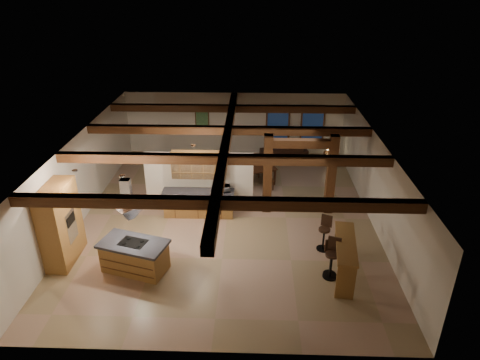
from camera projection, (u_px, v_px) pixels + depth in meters
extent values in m
plane|color=tan|center=(227.00, 217.00, 15.09)|extent=(12.00, 12.00, 0.00)
plane|color=beige|center=(235.00, 124.00, 19.86)|extent=(10.00, 0.00, 10.00)
plane|color=beige|center=(209.00, 303.00, 9.07)|extent=(10.00, 0.00, 10.00)
plane|color=beige|center=(81.00, 178.00, 14.61)|extent=(0.00, 12.00, 12.00)
plane|color=beige|center=(375.00, 182.00, 14.31)|extent=(0.00, 12.00, 12.00)
plane|color=#321C10|center=(226.00, 139.00, 13.83)|extent=(12.00, 12.00, 0.00)
cube|color=#371A0D|center=(216.00, 203.00, 10.29)|extent=(10.00, 0.25, 0.28)
cube|color=#371A0D|center=(223.00, 159.00, 12.72)|extent=(10.00, 0.25, 0.28)
cube|color=#371A0D|center=(228.00, 130.00, 15.06)|extent=(10.00, 0.25, 0.28)
cube|color=#371A0D|center=(232.00, 108.00, 17.49)|extent=(10.00, 0.25, 0.28)
cube|color=#371A0D|center=(226.00, 143.00, 13.89)|extent=(0.28, 12.00, 0.28)
cube|color=#371A0D|center=(268.00, 174.00, 14.87)|extent=(0.30, 0.30, 2.90)
cube|color=#371A0D|center=(331.00, 175.00, 14.80)|extent=(0.30, 0.30, 2.90)
cube|color=#371A0D|center=(301.00, 143.00, 14.33)|extent=(2.50, 0.28, 0.28)
cube|color=beige|center=(199.00, 182.00, 15.09)|extent=(3.80, 0.18, 2.20)
cube|color=olive|center=(60.00, 224.00, 12.37)|extent=(0.64, 1.60, 2.40)
cube|color=silver|center=(71.00, 226.00, 12.39)|extent=(0.06, 0.62, 0.95)
cube|color=black|center=(71.00, 220.00, 12.30)|extent=(0.01, 0.50, 0.28)
cube|color=olive|center=(199.00, 204.00, 15.04)|extent=(2.40, 0.60, 0.86)
cube|color=black|center=(198.00, 192.00, 14.83)|extent=(2.50, 0.66, 0.08)
cube|color=olive|center=(198.00, 165.00, 14.60)|extent=(1.80, 0.34, 0.95)
cube|color=silver|center=(197.00, 167.00, 14.44)|extent=(1.74, 0.02, 0.90)
pyramid|color=silver|center=(130.00, 218.00, 11.66)|extent=(1.10, 1.10, 0.45)
cube|color=silver|center=(126.00, 192.00, 11.31)|extent=(0.26, 0.22, 0.73)
cube|color=#371A0D|center=(278.00, 123.00, 19.72)|extent=(1.10, 0.05, 1.70)
cube|color=black|center=(278.00, 124.00, 19.69)|extent=(0.95, 0.02, 1.55)
cube|color=#371A0D|center=(313.00, 124.00, 19.67)|extent=(1.10, 0.05, 1.70)
cube|color=black|center=(313.00, 124.00, 19.65)|extent=(0.95, 0.02, 1.55)
cube|color=#371A0D|center=(202.00, 118.00, 19.74)|extent=(0.65, 0.04, 0.85)
cube|color=#275C37|center=(202.00, 119.00, 19.72)|extent=(0.55, 0.01, 0.75)
cylinder|color=silver|center=(122.00, 176.00, 11.40)|extent=(0.16, 0.16, 0.03)
cylinder|color=silver|center=(193.00, 146.00, 13.42)|extent=(0.16, 0.16, 0.03)
cylinder|color=silver|center=(75.00, 171.00, 11.71)|extent=(0.16, 0.16, 0.03)
cube|color=olive|center=(135.00, 257.00, 12.23)|extent=(1.95, 1.35, 0.85)
cube|color=black|center=(133.00, 244.00, 12.03)|extent=(2.10, 1.50, 0.08)
cube|color=black|center=(133.00, 242.00, 12.01)|extent=(0.85, 0.68, 0.02)
imported|color=#391D0E|center=(250.00, 175.00, 17.33)|extent=(2.27, 1.71, 0.71)
imported|color=black|center=(284.00, 152.00, 19.73)|extent=(2.25, 1.23, 0.62)
imported|color=silver|center=(224.00, 189.00, 14.74)|extent=(0.45, 0.34, 0.23)
cube|color=olive|center=(346.00, 243.00, 11.70)|extent=(0.83, 2.20, 0.06)
cube|color=olive|center=(346.00, 282.00, 11.09)|extent=(0.49, 0.17, 1.07)
cube|color=olive|center=(342.00, 240.00, 12.80)|extent=(0.49, 0.17, 1.07)
cube|color=#371A0D|center=(329.00, 158.00, 19.21)|extent=(0.47, 0.47, 0.52)
cylinder|color=black|center=(330.00, 151.00, 19.07)|extent=(0.05, 0.05, 0.15)
cone|color=#FFE099|center=(330.00, 148.00, 19.00)|extent=(0.25, 0.25, 0.16)
cylinder|color=black|center=(332.00, 254.00, 11.77)|extent=(0.38, 0.38, 0.07)
cube|color=black|center=(334.00, 244.00, 11.81)|extent=(0.35, 0.17, 0.42)
cylinder|color=black|center=(331.00, 266.00, 11.94)|extent=(0.06, 0.06, 0.74)
cylinder|color=black|center=(330.00, 276.00, 12.10)|extent=(0.42, 0.42, 0.03)
cylinder|color=black|center=(332.00, 255.00, 11.90)|extent=(0.34, 0.34, 0.07)
cube|color=black|center=(331.00, 245.00, 11.95)|extent=(0.32, 0.08, 0.38)
cylinder|color=black|center=(330.00, 265.00, 12.05)|extent=(0.06, 0.06, 0.66)
cylinder|color=black|center=(329.00, 274.00, 12.19)|extent=(0.38, 0.38, 0.03)
cylinder|color=black|center=(324.00, 230.00, 13.00)|extent=(0.36, 0.36, 0.07)
cube|color=black|center=(327.00, 221.00, 13.04)|extent=(0.32, 0.18, 0.40)
cylinder|color=black|center=(323.00, 239.00, 13.16)|extent=(0.06, 0.06, 0.69)
cylinder|color=black|center=(323.00, 249.00, 13.31)|extent=(0.40, 0.40, 0.03)
cube|color=#371A0D|center=(238.00, 182.00, 16.67)|extent=(0.44, 0.44, 0.05)
cube|color=#371A0D|center=(237.00, 173.00, 16.69)|extent=(0.37, 0.12, 0.66)
cylinder|color=#371A0D|center=(235.00, 189.00, 16.60)|extent=(0.04, 0.04, 0.37)
cylinder|color=#371A0D|center=(242.00, 189.00, 16.65)|extent=(0.04, 0.04, 0.37)
cylinder|color=#371A0D|center=(233.00, 186.00, 16.87)|extent=(0.04, 0.04, 0.37)
cylinder|color=#371A0D|center=(241.00, 185.00, 16.92)|extent=(0.04, 0.04, 0.37)
cube|color=#371A0D|center=(233.00, 169.00, 17.76)|extent=(0.44, 0.44, 0.05)
cube|color=#371A0D|center=(233.00, 164.00, 17.45)|extent=(0.37, 0.12, 0.66)
cylinder|color=#371A0D|center=(236.00, 172.00, 18.01)|extent=(0.04, 0.04, 0.37)
cylinder|color=#371A0D|center=(229.00, 173.00, 17.96)|extent=(0.04, 0.04, 0.37)
cylinder|color=#371A0D|center=(237.00, 175.00, 17.74)|extent=(0.04, 0.04, 0.37)
cylinder|color=#371A0D|center=(230.00, 176.00, 17.70)|extent=(0.04, 0.04, 0.37)
cube|color=#371A0D|center=(269.00, 180.00, 16.87)|extent=(0.44, 0.44, 0.05)
cube|color=#371A0D|center=(268.00, 170.00, 16.89)|extent=(0.37, 0.12, 0.66)
cylinder|color=#371A0D|center=(266.00, 187.00, 16.80)|extent=(0.04, 0.04, 0.37)
cylinder|color=#371A0D|center=(273.00, 186.00, 16.85)|extent=(0.04, 0.04, 0.37)
cylinder|color=#371A0D|center=(264.00, 183.00, 17.07)|extent=(0.04, 0.04, 0.37)
cylinder|color=#371A0D|center=(271.00, 183.00, 17.12)|extent=(0.04, 0.04, 0.37)
cube|color=#371A0D|center=(262.00, 167.00, 17.96)|extent=(0.44, 0.44, 0.05)
cube|color=#371A0D|center=(263.00, 162.00, 17.65)|extent=(0.37, 0.12, 0.66)
cylinder|color=#371A0D|center=(264.00, 170.00, 18.21)|extent=(0.04, 0.04, 0.37)
cylinder|color=#371A0D|center=(257.00, 171.00, 18.16)|extent=(0.04, 0.04, 0.37)
cylinder|color=#371A0D|center=(266.00, 173.00, 17.94)|extent=(0.04, 0.04, 0.37)
cylinder|color=#371A0D|center=(259.00, 174.00, 17.90)|extent=(0.04, 0.04, 0.37)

